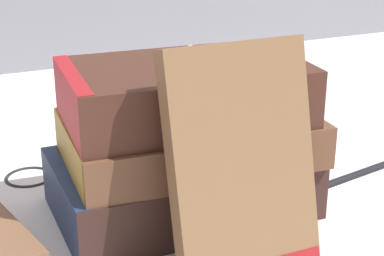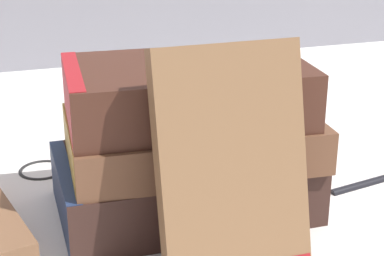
{
  "view_description": "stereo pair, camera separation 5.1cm",
  "coord_description": "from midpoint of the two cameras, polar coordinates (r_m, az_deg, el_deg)",
  "views": [
    {
      "loc": [
        -0.17,
        -0.45,
        0.27
      ],
      "look_at": [
        0.02,
        -0.01,
        0.08
      ],
      "focal_mm": 60.0,
      "sensor_mm": 36.0,
      "label": 1
    },
    {
      "loc": [
        -0.12,
        -0.47,
        0.27
      ],
      "look_at": [
        0.02,
        -0.01,
        0.08
      ],
      "focal_mm": 60.0,
      "sensor_mm": 36.0,
      "label": 2
    }
  ],
  "objects": [
    {
      "name": "book_flat_top",
      "position": [
        0.52,
        1.74,
        3.19
      ],
      "size": [
        0.2,
        0.13,
        0.05
      ],
      "rotation": [
        0.0,
        0.0,
        -0.07
      ],
      "color": "#422319",
      "rests_on": "book_flat_middle"
    },
    {
      "name": "reading_glasses",
      "position": [
        0.66,
        -8.75,
        -3.13
      ],
      "size": [
        0.11,
        0.07,
        0.0
      ],
      "rotation": [
        0.0,
        0.0,
        0.24
      ],
      "color": "black",
      "rests_on": "ground_plane"
    },
    {
      "name": "ground_plane",
      "position": [
        0.56,
        0.06,
        -7.77
      ],
      "size": [
        3.0,
        3.0,
        0.0
      ],
      "primitive_type": "plane",
      "color": "silver"
    },
    {
      "name": "fountain_pen",
      "position": [
        0.65,
        18.41,
        -3.99
      ],
      "size": [
        0.12,
        0.03,
        0.01
      ],
      "rotation": [
        0.0,
        0.0,
        0.19
      ],
      "color": "black",
      "rests_on": "ground_plane"
    },
    {
      "name": "book_leaning_front",
      "position": [
        0.45,
        6.8,
        -3.84
      ],
      "size": [
        0.11,
        0.06,
        0.17
      ],
      "rotation": [
        -0.25,
        0.0,
        0.0
      ],
      "color": "brown",
      "rests_on": "ground_plane"
    },
    {
      "name": "book_flat_middle",
      "position": [
        0.54,
        2.09,
        -0.87
      ],
      "size": [
        0.21,
        0.14,
        0.04
      ],
      "rotation": [
        0.0,
        0.0,
        -0.06
      ],
      "color": "brown",
      "rests_on": "book_flat_bottom"
    },
    {
      "name": "pocket_watch",
      "position": [
        0.52,
        4.08,
        6.36
      ],
      "size": [
        0.05,
        0.05,
        0.01
      ],
      "color": "silver",
      "rests_on": "book_flat_top"
    },
    {
      "name": "book_flat_bottom",
      "position": [
        0.55,
        1.35,
        -4.96
      ],
      "size": [
        0.21,
        0.13,
        0.05
      ],
      "rotation": [
        0.0,
        0.0,
        -0.01
      ],
      "color": "#331E19",
      "rests_on": "ground_plane"
    }
  ]
}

